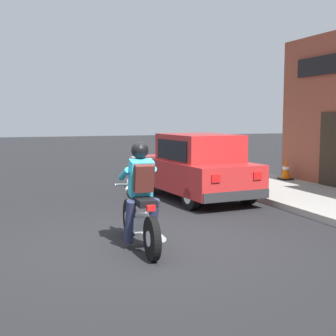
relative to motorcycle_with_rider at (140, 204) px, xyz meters
The scene contains 5 objects.
ground_plane 0.70m from the motorcycle_with_rider, 17.48° to the left, with size 80.00×80.00×0.00m, color black.
sidewalk_curb 5.87m from the motorcycle_with_rider, 31.49° to the left, with size 2.60×22.00×0.14m, color #9E9B93.
motorcycle_with_rider is the anchor object (origin of this frame).
car_hatchback 4.37m from the motorcycle_with_rider, 55.66° to the left, with size 1.97×3.91×1.57m.
traffic_cone 7.71m from the motorcycle_with_rider, 39.82° to the left, with size 0.36×0.36×0.60m.
Camera 1 is at (-2.13, -6.73, 1.99)m, focal length 50.00 mm.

